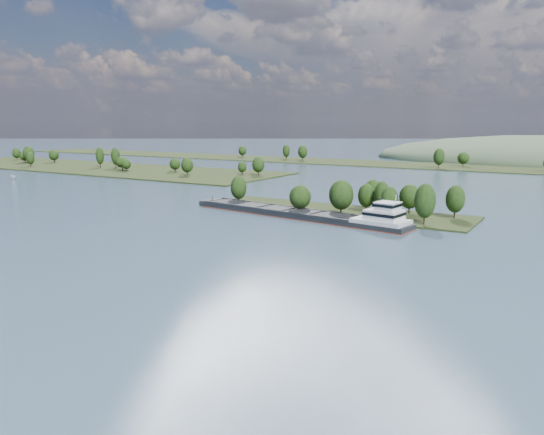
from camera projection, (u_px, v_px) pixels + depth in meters
The scene contains 6 objects.
ground at pixel (246, 243), 147.35m from camera, with size 1800.00×1800.00×0.00m, color #3A5264.
tree_island at pixel (351, 203), 192.57m from camera, with size 100.00×31.07×14.69m.
left_bank at pixel (91, 167), 381.49m from camera, with size 300.00×80.00×16.08m.
back_shoreline at pixel (477, 167), 377.64m from camera, with size 900.00×60.00×16.04m.
cargo_barge at pixel (309, 214), 184.87m from camera, with size 88.39×22.47×11.87m.
motorboat at pixel (14, 177), 307.53m from camera, with size 2.48×6.60×2.55m, color silver.
Camera 1 is at (80.45, 0.79, 33.69)m, focal length 35.00 mm.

